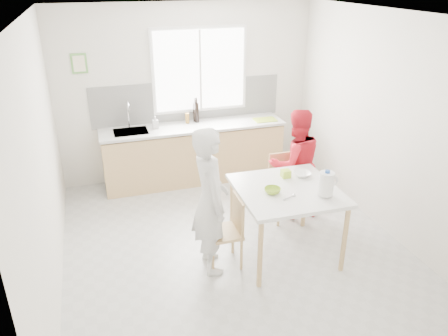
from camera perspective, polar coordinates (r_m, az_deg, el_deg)
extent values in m
plane|color=#B7B7B2|center=(5.49, 1.14, -9.94)|extent=(4.50, 4.50, 0.00)
plane|color=silver|center=(6.92, -4.77, 9.73)|extent=(4.00, 0.00, 4.00)
plane|color=silver|center=(3.05, 15.16, -11.42)|extent=(4.00, 0.00, 4.00)
plane|color=silver|center=(4.66, -22.73, 0.42)|extent=(0.00, 4.50, 4.50)
plane|color=silver|center=(5.78, 20.50, 5.27)|extent=(0.00, 4.50, 4.50)
plane|color=white|center=(4.55, 1.44, 19.42)|extent=(4.50, 4.50, 0.00)
cube|color=white|center=(6.87, -3.18, 12.67)|extent=(1.50, 0.03, 1.30)
cube|color=white|center=(6.85, -3.14, 12.64)|extent=(1.40, 0.02, 1.20)
cube|color=white|center=(6.85, -3.12, 12.63)|extent=(0.03, 0.03, 1.20)
cube|color=white|center=(6.94, -4.71, 8.71)|extent=(3.00, 0.02, 0.65)
cube|color=#5C9C47|center=(6.63, -18.40, 12.83)|extent=(0.22, 0.02, 0.28)
cube|color=beige|center=(6.62, -18.40, 12.81)|extent=(0.16, 0.01, 0.22)
cube|color=#DDB577|center=(6.94, -3.94, 1.76)|extent=(2.80, 0.60, 0.86)
cube|color=#3F3326|center=(7.09, -3.86, -1.07)|extent=(2.80, 0.54, 0.10)
cube|color=silver|center=(6.77, -4.06, 5.44)|extent=(2.84, 0.64, 0.04)
cube|color=#A5A5AA|center=(6.63, -12.08, 4.57)|extent=(0.50, 0.40, 0.03)
cylinder|color=silver|center=(6.72, -12.38, 6.57)|extent=(0.02, 0.02, 0.36)
torus|color=silver|center=(6.60, -12.45, 7.88)|extent=(0.02, 0.18, 0.18)
cube|color=white|center=(4.96, 8.25, -2.90)|extent=(1.14, 1.14, 0.04)
cylinder|color=#DDB577|center=(4.64, 4.73, -11.27)|extent=(0.06, 0.06, 0.79)
cylinder|color=#DDB577|center=(5.42, 1.07, -5.45)|extent=(0.06, 0.06, 0.79)
cylinder|color=#DDB577|center=(5.02, 15.45, -9.08)|extent=(0.06, 0.06, 0.79)
cylinder|color=#DDB577|center=(5.75, 10.51, -4.00)|extent=(0.06, 0.06, 0.79)
cube|color=#DDB577|center=(4.94, -0.11, -8.45)|extent=(0.39, 0.39, 0.04)
cube|color=#DDB577|center=(4.87, 1.87, -5.97)|extent=(0.04, 0.37, 0.40)
cylinder|color=#DDB577|center=(5.16, -2.41, -9.77)|extent=(0.03, 0.03, 0.39)
cylinder|color=#DDB577|center=(4.90, -1.45, -11.86)|extent=(0.03, 0.03, 0.39)
cylinder|color=#DDB577|center=(5.23, 1.14, -9.22)|extent=(0.03, 0.03, 0.39)
cylinder|color=#DDB577|center=(4.98, 2.29, -11.23)|extent=(0.03, 0.03, 0.39)
cube|color=#DDB577|center=(5.88, 8.20, -2.70)|extent=(0.42, 0.42, 0.04)
cube|color=#DDB577|center=(5.93, 7.62, 0.11)|extent=(0.39, 0.04, 0.43)
cylinder|color=#DDB577|center=(5.78, 7.17, -5.72)|extent=(0.04, 0.04, 0.42)
cylinder|color=#DDB577|center=(5.92, 10.32, -5.19)|extent=(0.04, 0.04, 0.42)
cylinder|color=#DDB577|center=(6.07, 5.88, -4.13)|extent=(0.04, 0.04, 0.42)
cylinder|color=#DDB577|center=(6.19, 8.92, -3.66)|extent=(0.04, 0.04, 0.42)
imported|color=silver|center=(4.69, -1.82, -4.36)|extent=(0.41, 0.62, 1.67)
imported|color=red|center=(5.86, 9.27, 0.52)|extent=(0.74, 0.59, 1.51)
imported|color=#8FB62A|center=(4.82, 6.35, -2.94)|extent=(0.19, 0.19, 0.06)
imported|color=white|center=(5.26, 10.18, -0.81)|extent=(0.21, 0.21, 0.05)
cylinder|color=white|center=(4.80, 13.22, -2.00)|extent=(0.16, 0.16, 0.26)
cylinder|color=blue|center=(4.74, 13.38, -0.49)|extent=(0.05, 0.05, 0.03)
torus|color=white|center=(4.83, 14.07, -1.64)|extent=(0.12, 0.03, 0.12)
cube|color=#A8D130|center=(5.20, 8.06, -0.74)|extent=(0.10, 0.10, 0.09)
cylinder|color=#A5A5AA|center=(4.74, 8.46, -3.85)|extent=(0.16, 0.06, 0.01)
cube|color=#99B72A|center=(7.02, 5.38, 6.30)|extent=(0.36, 0.26, 0.01)
cylinder|color=black|center=(6.86, -3.58, 7.27)|extent=(0.07, 0.07, 0.32)
cylinder|color=black|center=(6.90, -3.77, 7.31)|extent=(0.07, 0.07, 0.30)
cylinder|color=olive|center=(6.84, -4.81, 6.50)|extent=(0.06, 0.06, 0.16)
imported|color=#999999|center=(6.68, -8.95, 5.95)|extent=(0.09, 0.09, 0.19)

